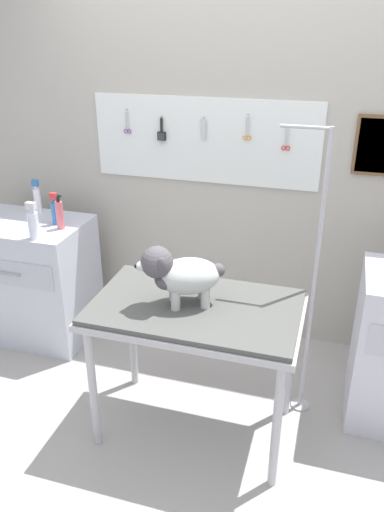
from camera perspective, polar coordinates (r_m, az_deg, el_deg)
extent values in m
cube|color=#A7A49F|center=(2.97, -2.39, -20.78)|extent=(4.40, 4.00, 0.04)
cube|color=#B3AFA2|center=(3.44, 4.24, 8.82)|extent=(4.00, 0.06, 2.30)
cube|color=white|center=(3.38, 1.37, 12.84)|extent=(1.51, 0.02, 0.55)
cylinder|color=gray|center=(3.51, -7.35, 16.09)|extent=(0.01, 0.02, 0.01)
cube|color=silver|center=(3.52, -7.45, 14.94)|extent=(0.01, 0.00, 0.11)
cube|color=silver|center=(3.51, -7.26, 14.93)|extent=(0.01, 0.00, 0.11)
torus|color=#704091|center=(3.53, -7.49, 13.78)|extent=(0.03, 0.01, 0.03)
torus|color=#704091|center=(3.52, -7.09, 13.76)|extent=(0.03, 0.01, 0.03)
cylinder|color=gray|center=(3.43, -3.44, 15.46)|extent=(0.01, 0.02, 0.01)
cylinder|color=black|center=(3.43, -3.47, 14.53)|extent=(0.02, 0.02, 0.09)
cube|color=black|center=(3.44, -3.44, 13.34)|extent=(0.06, 0.02, 0.06)
cube|color=#333338|center=(3.43, -3.53, 13.29)|extent=(0.05, 0.01, 0.05)
cylinder|color=gray|center=(3.34, 1.35, 15.38)|extent=(0.01, 0.02, 0.01)
cube|color=silver|center=(3.35, 1.29, 14.08)|extent=(0.03, 0.01, 0.13)
cylinder|color=gray|center=(3.27, 6.36, 15.57)|extent=(0.01, 0.02, 0.01)
cube|color=silver|center=(3.28, 6.16, 14.34)|extent=(0.01, 0.00, 0.11)
cube|color=silver|center=(3.28, 6.37, 14.33)|extent=(0.01, 0.00, 0.11)
torus|color=orange|center=(3.29, 5.97, 13.11)|extent=(0.03, 0.01, 0.03)
torus|color=orange|center=(3.29, 6.43, 13.07)|extent=(0.03, 0.01, 0.03)
cylinder|color=gray|center=(3.25, 10.73, 14.35)|extent=(0.01, 0.02, 0.01)
cube|color=silver|center=(3.25, 10.50, 13.12)|extent=(0.01, 0.00, 0.11)
cube|color=silver|center=(3.25, 10.72, 13.10)|extent=(0.01, 0.00, 0.11)
torus|color=red|center=(3.27, 10.28, 11.89)|extent=(0.03, 0.01, 0.03)
torus|color=red|center=(3.27, 10.74, 11.84)|extent=(0.03, 0.01, 0.03)
cylinder|color=#B7B7BC|center=(2.77, -11.12, -14.41)|extent=(0.04, 0.04, 0.75)
cylinder|color=#B7B7BC|center=(2.55, 9.52, -18.45)|extent=(0.04, 0.04, 0.75)
cylinder|color=#B7B7BC|center=(3.15, -6.73, -8.63)|extent=(0.04, 0.04, 0.75)
cylinder|color=#B7B7BC|center=(2.95, 10.98, -11.50)|extent=(0.04, 0.04, 0.75)
cube|color=#B7B7BC|center=(2.59, 0.39, -6.34)|extent=(1.08, 0.65, 0.03)
cube|color=#50514E|center=(2.57, 0.39, -5.75)|extent=(1.04, 0.63, 0.03)
cylinder|color=#B7B7BC|center=(3.24, 12.06, -16.08)|extent=(0.11, 0.11, 0.01)
cylinder|color=#B7B7BC|center=(2.78, 13.58, -3.12)|extent=(0.02, 0.02, 1.66)
cylinder|color=#B7B7BC|center=(2.51, 12.72, 13.99)|extent=(0.24, 0.02, 0.02)
cylinder|color=silver|center=(2.50, -1.87, -4.95)|extent=(0.05, 0.05, 0.11)
cylinder|color=silver|center=(2.58, -2.09, -3.89)|extent=(0.05, 0.05, 0.11)
cylinder|color=silver|center=(2.51, 1.52, -4.72)|extent=(0.05, 0.05, 0.11)
cylinder|color=silver|center=(2.60, 1.18, -3.68)|extent=(0.05, 0.05, 0.11)
ellipsoid|color=silver|center=(2.50, -0.44, -2.26)|extent=(0.37, 0.32, 0.18)
ellipsoid|color=#514D52|center=(2.49, -2.99, -2.60)|extent=(0.16, 0.17, 0.10)
sphere|color=#514D52|center=(2.45, -3.96, -0.70)|extent=(0.16, 0.16, 0.16)
ellipsoid|color=silver|center=(2.45, -5.53, -1.12)|extent=(0.09, 0.08, 0.05)
sphere|color=black|center=(2.45, -6.28, -1.17)|extent=(0.02, 0.02, 0.02)
ellipsoid|color=#514D52|center=(2.38, -3.47, -1.12)|extent=(0.06, 0.05, 0.09)
ellipsoid|color=#514D52|center=(2.50, -3.72, 0.24)|extent=(0.06, 0.05, 0.09)
sphere|color=#514D52|center=(2.51, 3.00, -1.59)|extent=(0.07, 0.07, 0.07)
cube|color=silver|center=(3.78, -17.44, -2.49)|extent=(0.80, 0.56, 0.87)
cube|color=#B6BAC8|center=(3.49, -20.33, -1.76)|extent=(0.70, 0.01, 0.17)
cylinder|color=#99999E|center=(3.49, -20.40, -1.82)|extent=(0.24, 0.02, 0.02)
cylinder|color=white|center=(3.29, -17.43, 3.29)|extent=(0.07, 0.07, 0.17)
cylinder|color=white|center=(3.25, -17.65, 4.86)|extent=(0.03, 0.03, 0.02)
cube|color=silver|center=(3.24, -17.72, 5.40)|extent=(0.06, 0.04, 0.04)
cylinder|color=#D9626B|center=(3.40, -14.68, 4.47)|extent=(0.05, 0.05, 0.18)
cylinder|color=black|center=(3.36, -14.88, 6.17)|extent=(0.02, 0.02, 0.03)
cube|color=black|center=(3.35, -14.74, 6.56)|extent=(0.03, 0.01, 0.01)
cylinder|color=#3072BE|center=(3.49, -15.14, 4.68)|extent=(0.05, 0.05, 0.15)
cylinder|color=#3072BE|center=(3.46, -15.30, 6.01)|extent=(0.02, 0.02, 0.02)
cube|color=red|center=(3.45, -15.36, 6.52)|extent=(0.05, 0.03, 0.04)
cylinder|color=white|center=(3.72, -17.02, 5.94)|extent=(0.05, 0.05, 0.18)
cylinder|color=white|center=(3.69, -17.21, 7.39)|extent=(0.02, 0.02, 0.02)
cube|color=#326DB1|center=(3.68, -17.28, 7.87)|extent=(0.04, 0.03, 0.04)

